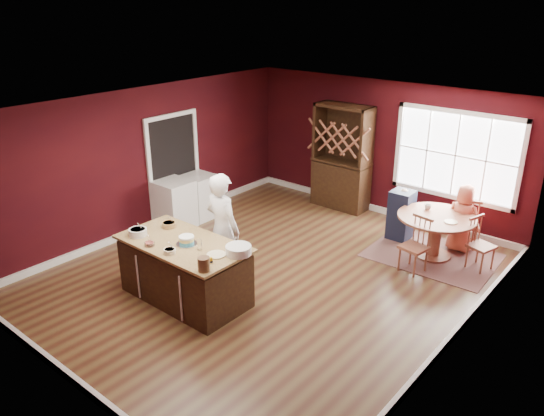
{
  "coord_description": "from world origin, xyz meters",
  "views": [
    {
      "loc": [
        4.86,
        -5.81,
        4.23
      ],
      "look_at": [
        -0.15,
        0.22,
        1.05
      ],
      "focal_mm": 35.0,
      "sensor_mm": 36.0,
      "label": 1
    }
  ],
  "objects": [
    {
      "name": "bowl_pink",
      "position": [
        -0.78,
        -1.73,
        0.95
      ],
      "size": [
        0.15,
        0.15,
        0.06
      ],
      "primitive_type": "cylinder",
      "color": "white",
      "rests_on": "kitchen_island"
    },
    {
      "name": "rug",
      "position": [
        1.75,
        2.29,
        0.01
      ],
      "size": [
        2.13,
        1.68,
        0.01
      ],
      "primitive_type": "cube",
      "rotation": [
        0.0,
        0.0,
        0.04
      ],
      "color": "brown",
      "rests_on": "ground"
    },
    {
      "name": "stoneware_crock",
      "position": [
        0.35,
        -1.74,
        1.01
      ],
      "size": [
        0.16,
        0.16,
        0.19
      ],
      "primitive_type": "cylinder",
      "color": "#4B3526",
      "rests_on": "kitchen_island"
    },
    {
      "name": "table_cup",
      "position": [
        1.49,
        2.47,
        0.8
      ],
      "size": [
        0.14,
        0.14,
        0.09
      ],
      "primitive_type": "imported",
      "rotation": [
        0.0,
        0.0,
        0.28
      ],
      "color": "silver",
      "rests_on": "dining_table"
    },
    {
      "name": "bowl_blue",
      "position": [
        -1.19,
        -1.62,
        0.97
      ],
      "size": [
        0.27,
        0.27,
        0.1
      ],
      "primitive_type": "cylinder",
      "color": "white",
      "rests_on": "kitchen_island"
    },
    {
      "name": "dinner_plate",
      "position": [
        0.16,
        -1.34,
        0.93
      ],
      "size": [
        0.27,
        0.27,
        0.02
      ],
      "primitive_type": "cylinder",
      "color": "beige",
      "rests_on": "kitchen_island"
    },
    {
      "name": "seated_woman",
      "position": [
        2.0,
        2.81,
        0.61
      ],
      "size": [
        0.61,
        0.41,
        1.22
      ],
      "primitive_type": "imported",
      "rotation": [
        0.0,
        0.0,
        3.18
      ],
      "color": "#D06A4E",
      "rests_on": "ground"
    },
    {
      "name": "table_plate",
      "position": [
        2.03,
        2.18,
        0.76
      ],
      "size": [
        0.21,
        0.21,
        0.02
      ],
      "primitive_type": "cylinder",
      "color": "beige",
      "rests_on": "dining_table"
    },
    {
      "name": "bowl_olive",
      "position": [
        -0.38,
        -1.7,
        0.95
      ],
      "size": [
        0.17,
        0.17,
        0.06
      ],
      "primitive_type": "cylinder",
      "color": "#C7BF8B",
      "rests_on": "kitchen_island"
    },
    {
      "name": "drinking_glass",
      "position": [
        -0.14,
        -1.37,
        1.0
      ],
      "size": [
        0.08,
        0.08,
        0.15
      ],
      "primitive_type": "cylinder",
      "color": "silver",
      "rests_on": "kitchen_island"
    },
    {
      "name": "toddler",
      "position": [
        1.0,
        2.64,
        0.81
      ],
      "size": [
        0.18,
        0.14,
        0.26
      ],
      "primitive_type": null,
      "color": "#8CA5BF",
      "rests_on": "high_chair"
    },
    {
      "name": "room_shell",
      "position": [
        0.0,
        0.0,
        1.35
      ],
      "size": [
        7.0,
        7.0,
        7.0
      ],
      "color": "brown",
      "rests_on": "ground"
    },
    {
      "name": "baker",
      "position": [
        -0.44,
        -0.61,
        0.89
      ],
      "size": [
        0.68,
        0.47,
        1.78
      ],
      "primitive_type": "imported",
      "rotation": [
        0.0,
        0.0,
        3.08
      ],
      "color": "white",
      "rests_on": "ground"
    },
    {
      "name": "dryer",
      "position": [
        -2.64,
        0.92,
        0.44
      ],
      "size": [
        0.61,
        0.59,
        0.89
      ],
      "primitive_type": "cube",
      "color": "white",
      "rests_on": "ground"
    },
    {
      "name": "chair_south",
      "position": [
        1.71,
        1.56,
        0.47
      ],
      "size": [
        0.46,
        0.44,
        0.94
      ],
      "primitive_type": null,
      "rotation": [
        0.0,
        0.0,
        -0.17
      ],
      "color": "#9C5F3A",
      "rests_on": "ground"
    },
    {
      "name": "chair_east",
      "position": [
        2.53,
        2.35,
        0.45
      ],
      "size": [
        0.45,
        0.46,
        0.9
      ],
      "primitive_type": null,
      "rotation": [
        0.0,
        0.0,
        1.29
      ],
      "color": "brown",
      "rests_on": "ground"
    },
    {
      "name": "washer",
      "position": [
        -2.64,
        0.28,
        0.47
      ],
      "size": [
        0.64,
        0.62,
        0.93
      ],
      "primitive_type": "cube",
      "color": "silver",
      "rests_on": "ground"
    },
    {
      "name": "high_chair",
      "position": [
        0.96,
        2.58,
        0.49
      ],
      "size": [
        0.4,
        0.4,
        0.97
      ],
      "primitive_type": null,
      "rotation": [
        0.0,
        0.0,
        0.03
      ],
      "color": "#172033",
      "rests_on": "ground"
    },
    {
      "name": "toy_figurine",
      "position": [
        0.26,
        -1.53,
        0.96
      ],
      "size": [
        0.05,
        0.05,
        0.08
      ],
      "primitive_type": null,
      "color": "gold",
      "rests_on": "kitchen_island"
    },
    {
      "name": "dining_table",
      "position": [
        1.75,
        2.29,
        0.53
      ],
      "size": [
        1.31,
        1.31,
        0.75
      ],
      "color": "brown",
      "rests_on": "ground"
    },
    {
      "name": "window",
      "position": [
        1.5,
        3.47,
        1.5
      ],
      "size": [
        2.36,
        0.1,
        1.66
      ],
      "primitive_type": null,
      "color": "white",
      "rests_on": "room_shell"
    },
    {
      "name": "kitchen_island",
      "position": [
        -0.5,
        -1.36,
        0.44
      ],
      "size": [
        1.97,
        1.03,
        0.92
      ],
      "color": "black",
      "rests_on": "ground"
    },
    {
      "name": "layer_cake",
      "position": [
        -0.41,
        -1.36,
        0.98
      ],
      "size": [
        0.31,
        0.31,
        0.12
      ],
      "primitive_type": null,
      "color": "white",
      "rests_on": "kitchen_island"
    },
    {
      "name": "hutch",
      "position": [
        -0.76,
        3.22,
        1.09
      ],
      "size": [
        1.19,
        0.5,
        2.18
      ],
      "primitive_type": "cube",
      "color": "#321D0F",
      "rests_on": "ground"
    },
    {
      "name": "bowl_yellow",
      "position": [
        -1.07,
        -1.13,
        0.96
      ],
      "size": [
        0.21,
        0.21,
        0.08
      ],
      "primitive_type": "cylinder",
      "color": "#A5883B",
      "rests_on": "kitchen_island"
    },
    {
      "name": "doorway",
      "position": [
        -2.97,
        0.6,
        1.02
      ],
      "size": [
        0.08,
        1.26,
        2.13
      ],
      "primitive_type": null,
      "color": "white",
      "rests_on": "room_shell"
    },
    {
      "name": "white_tub",
      "position": [
        0.36,
        -1.11,
        0.98
      ],
      "size": [
        0.36,
        0.36,
        0.12
      ],
      "primitive_type": "cylinder",
      "color": "white",
      "rests_on": "kitchen_island"
    },
    {
      "name": "chair_north",
      "position": [
        2.02,
        3.0,
        0.48
      ],
      "size": [
        0.53,
        0.52,
        0.97
      ],
      "primitive_type": null,
      "rotation": [
        0.0,
        0.0,
        3.56
      ],
      "color": "brown",
      "rests_on": "ground"
    }
  ]
}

